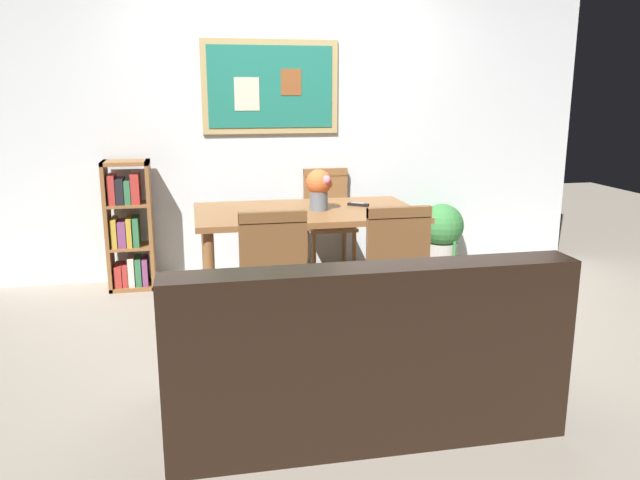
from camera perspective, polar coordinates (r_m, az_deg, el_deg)
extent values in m
plane|color=gray|center=(4.16, 0.79, -8.67)|extent=(12.00, 12.00, 0.00)
cube|color=silver|center=(5.43, -2.82, 10.60)|extent=(5.20, 0.10, 2.60)
cube|color=tan|center=(5.34, -4.50, 13.63)|extent=(1.13, 0.02, 0.76)
cube|color=#1E7260|center=(5.33, -4.48, 13.63)|extent=(1.03, 0.01, 0.66)
cube|color=beige|center=(5.30, -6.63, 12.97)|extent=(0.20, 0.00, 0.27)
cube|color=brown|center=(5.34, -2.63, 14.06)|extent=(0.17, 0.00, 0.21)
cube|color=brown|center=(4.49, -1.24, 2.50)|extent=(1.57, 0.93, 0.04)
cylinder|color=brown|center=(4.13, -9.90, -3.90)|extent=(0.07, 0.07, 0.69)
cylinder|color=brown|center=(4.39, 8.77, -2.82)|extent=(0.07, 0.07, 0.69)
cylinder|color=brown|center=(4.87, -10.20, -1.27)|extent=(0.07, 0.07, 0.69)
cylinder|color=brown|center=(5.09, 5.81, -0.48)|extent=(0.07, 0.07, 0.69)
cube|color=brown|center=(5.33, 0.89, 1.20)|extent=(0.40, 0.40, 0.03)
cube|color=#997A66|center=(5.32, 0.89, 1.49)|extent=(0.36, 0.36, 0.03)
cylinder|color=brown|center=(5.58, 2.21, -0.63)|extent=(0.04, 0.04, 0.42)
cylinder|color=brown|center=(5.51, -1.23, -0.80)|extent=(0.04, 0.04, 0.42)
cylinder|color=brown|center=(5.26, 3.09, -1.50)|extent=(0.04, 0.04, 0.42)
cylinder|color=brown|center=(5.19, -0.55, -1.70)|extent=(0.04, 0.04, 0.42)
cube|color=brown|center=(5.46, 0.49, 4.08)|extent=(0.38, 0.04, 0.46)
cube|color=brown|center=(5.43, 0.50, 6.16)|extent=(0.38, 0.05, 0.06)
cube|color=brown|center=(3.78, -4.53, -3.97)|extent=(0.40, 0.40, 0.03)
cube|color=#997A66|center=(3.77, -4.54, -3.57)|extent=(0.36, 0.36, 0.03)
cylinder|color=brown|center=(3.68, -6.79, -8.24)|extent=(0.04, 0.04, 0.42)
cylinder|color=brown|center=(3.71, -1.51, -7.90)|extent=(0.04, 0.04, 0.42)
cylinder|color=brown|center=(3.99, -7.21, -6.47)|extent=(0.04, 0.04, 0.42)
cylinder|color=brown|center=(4.03, -2.36, -6.18)|extent=(0.04, 0.04, 0.42)
cube|color=brown|center=(3.54, -4.24, -1.07)|extent=(0.38, 0.04, 0.46)
cube|color=brown|center=(3.49, -4.30, 2.11)|extent=(0.38, 0.05, 0.06)
cube|color=brown|center=(3.92, 6.16, -3.34)|extent=(0.40, 0.40, 0.03)
cube|color=#997A66|center=(3.91, 6.17, -2.96)|extent=(0.36, 0.36, 0.03)
cylinder|color=brown|center=(3.79, 4.38, -7.48)|extent=(0.04, 0.04, 0.42)
cylinder|color=brown|center=(3.90, 9.24, -7.05)|extent=(0.04, 0.04, 0.42)
cylinder|color=brown|center=(4.10, 3.08, -5.84)|extent=(0.04, 0.04, 0.42)
cylinder|color=brown|center=(4.20, 7.60, -5.49)|extent=(0.04, 0.04, 0.42)
cube|color=brown|center=(3.69, 7.09, -0.52)|extent=(0.38, 0.04, 0.46)
cube|color=brown|center=(3.65, 7.18, 2.53)|extent=(0.38, 0.05, 0.06)
cube|color=black|center=(3.17, 3.09, -12.03)|extent=(1.80, 0.84, 0.40)
cube|color=black|center=(2.72, 4.90, -6.85)|extent=(1.80, 0.20, 0.44)
cube|color=black|center=(2.96, -12.32, -7.70)|extent=(0.18, 0.80, 0.22)
cube|color=black|center=(3.34, 16.79, -5.53)|extent=(0.18, 0.80, 0.22)
cube|color=maroon|center=(2.79, -4.93, -7.67)|extent=(0.32, 0.16, 0.33)
cube|color=maroon|center=(2.87, 4.09, -7.03)|extent=(0.32, 0.16, 0.33)
cube|color=brown|center=(5.26, -18.61, 1.18)|extent=(0.03, 0.28, 1.03)
cube|color=brown|center=(5.22, -15.03, 1.35)|extent=(0.03, 0.28, 1.03)
cube|color=brown|center=(5.36, -16.47, -3.96)|extent=(0.36, 0.28, 0.03)
cube|color=brown|center=(5.16, -17.20, 6.70)|extent=(0.36, 0.28, 0.03)
cube|color=brown|center=(5.27, -16.70, -0.55)|extent=(0.30, 0.28, 0.02)
cube|color=brown|center=(5.21, -16.95, 3.11)|extent=(0.30, 0.28, 0.02)
cube|color=#B2332D|center=(5.34, -17.70, -2.98)|extent=(0.06, 0.22, 0.17)
cube|color=#B2332D|center=(5.34, -17.12, -2.94)|extent=(0.04, 0.22, 0.17)
cube|color=beige|center=(5.32, -16.62, -2.62)|extent=(0.05, 0.22, 0.23)
cube|color=#337247|center=(5.32, -16.04, -2.65)|extent=(0.05, 0.22, 0.22)
cube|color=#7F3F72|center=(5.32, -15.48, -2.65)|extent=(0.04, 0.22, 0.22)
cube|color=gold|center=(5.26, -18.05, 0.70)|extent=(0.04, 0.22, 0.23)
cube|color=#7F3F72|center=(5.26, -17.40, 0.60)|extent=(0.06, 0.22, 0.20)
cube|color=gold|center=(5.25, -16.80, 0.76)|extent=(0.04, 0.22, 0.23)
cube|color=#337247|center=(5.24, -16.24, 0.79)|extent=(0.04, 0.22, 0.23)
cube|color=#B2332D|center=(5.20, -18.26, 4.40)|extent=(0.05, 0.22, 0.23)
cube|color=black|center=(5.19, -17.58, 4.27)|extent=(0.06, 0.22, 0.20)
cube|color=#337247|center=(5.19, -16.94, 4.22)|extent=(0.05, 0.22, 0.18)
cube|color=#B2332D|center=(5.18, -16.31, 4.55)|extent=(0.06, 0.22, 0.24)
cylinder|color=#B2ADA3|center=(5.75, 10.85, -1.37)|extent=(0.30, 0.30, 0.24)
cylinder|color=#332319|center=(5.73, 10.90, -0.30)|extent=(0.27, 0.27, 0.02)
sphere|color=#387F3D|center=(5.69, 10.97, 1.30)|extent=(0.38, 0.38, 0.38)
cylinder|color=#387F3D|center=(5.63, 12.03, -1.51)|extent=(0.03, 0.03, 0.28)
cylinder|color=#387F3D|center=(5.89, 11.75, -1.04)|extent=(0.03, 0.03, 0.32)
cylinder|color=slate|center=(4.45, -0.11, 3.57)|extent=(0.13, 0.13, 0.14)
sphere|color=#D86633|center=(4.43, -0.12, 5.24)|extent=(0.18, 0.18, 0.18)
sphere|color=#D86633|center=(4.49, -0.74, 5.35)|extent=(0.08, 0.08, 0.08)
sphere|color=pink|center=(4.38, 0.55, 5.43)|extent=(0.07, 0.07, 0.07)
sphere|color=#D86633|center=(4.47, 0.71, 5.07)|extent=(0.07, 0.07, 0.07)
cube|color=black|center=(4.64, 3.48, 3.22)|extent=(0.15, 0.13, 0.02)
cube|color=gray|center=(4.64, 3.48, 3.37)|extent=(0.10, 0.09, 0.00)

